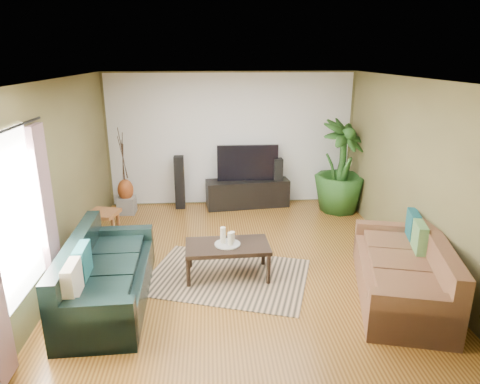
{
  "coord_description": "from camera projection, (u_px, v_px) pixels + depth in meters",
  "views": [
    {
      "loc": [
        -0.45,
        -5.86,
        3.01
      ],
      "look_at": [
        0.0,
        0.2,
        1.05
      ],
      "focal_mm": 32.0,
      "sensor_mm": 36.0,
      "label": 1
    }
  ],
  "objects": [
    {
      "name": "floor",
      "position": [
        241.0,
        261.0,
        6.51
      ],
      "size": [
        5.5,
        5.5,
        0.0
      ],
      "primitive_type": "plane",
      "color": "#926125",
      "rests_on": "ground"
    },
    {
      "name": "ceiling",
      "position": [
        241.0,
        79.0,
        5.68
      ],
      "size": [
        5.5,
        5.5,
        0.0
      ],
      "primitive_type": "plane",
      "rotation": [
        3.14,
        0.0,
        0.0
      ],
      "color": "white",
      "rests_on": "ground"
    },
    {
      "name": "wall_back",
      "position": [
        231.0,
        140.0,
        8.71
      ],
      "size": [
        5.0,
        0.0,
        5.0
      ],
      "primitive_type": "plane",
      "rotation": [
        1.57,
        0.0,
        0.0
      ],
      "color": "brown",
      "rests_on": "ground"
    },
    {
      "name": "wall_front",
      "position": [
        267.0,
        267.0,
        3.49
      ],
      "size": [
        5.0,
        0.0,
        5.0
      ],
      "primitive_type": "plane",
      "rotation": [
        -1.57,
        0.0,
        0.0
      ],
      "color": "brown",
      "rests_on": "ground"
    },
    {
      "name": "wall_left",
      "position": [
        61.0,
        180.0,
        5.92
      ],
      "size": [
        0.0,
        5.5,
        5.5
      ],
      "primitive_type": "plane",
      "rotation": [
        1.57,
        0.0,
        1.57
      ],
      "color": "brown",
      "rests_on": "ground"
    },
    {
      "name": "wall_right",
      "position": [
        411.0,
        173.0,
        6.27
      ],
      "size": [
        0.0,
        5.5,
        5.5
      ],
      "primitive_type": "plane",
      "rotation": [
        1.57,
        0.0,
        -1.57
      ],
      "color": "brown",
      "rests_on": "ground"
    },
    {
      "name": "backwall_panel",
      "position": [
        231.0,
        140.0,
        8.7
      ],
      "size": [
        4.9,
        0.0,
        4.9
      ],
      "primitive_type": "plane",
      "rotation": [
        1.57,
        0.0,
        0.0
      ],
      "color": "white",
      "rests_on": "ground"
    },
    {
      "name": "window_pane",
      "position": [
        12.0,
        219.0,
        4.39
      ],
      "size": [
        0.0,
        1.8,
        1.8
      ],
      "primitive_type": "plane",
      "rotation": [
        1.57,
        0.0,
        1.57
      ],
      "color": "white",
      "rests_on": "ground"
    },
    {
      "name": "curtain_far",
      "position": [
        47.0,
        215.0,
        5.18
      ],
      "size": [
        0.08,
        0.35,
        2.2
      ],
      "primitive_type": "cube",
      "color": "gray",
      "rests_on": "ground"
    },
    {
      "name": "curtain_rod",
      "position": [
        3.0,
        131.0,
        4.12
      ],
      "size": [
        0.03,
        1.9,
        0.03
      ],
      "primitive_type": "cylinder",
      "rotation": [
        1.57,
        0.0,
        0.0
      ],
      "color": "black",
      "rests_on": "ground"
    },
    {
      "name": "sofa_left",
      "position": [
        108.0,
        271.0,
        5.35
      ],
      "size": [
        0.98,
        2.17,
        0.85
      ],
      "primitive_type": "cube",
      "rotation": [
        0.0,
        0.0,
        1.6
      ],
      "color": "black",
      "rests_on": "floor"
    },
    {
      "name": "sofa_right",
      "position": [
        401.0,
        265.0,
        5.49
      ],
      "size": [
        1.51,
        2.37,
        0.85
      ],
      "primitive_type": "cube",
      "rotation": [
        0.0,
        0.0,
        -1.83
      ],
      "color": "brown",
      "rests_on": "floor"
    },
    {
      "name": "area_rug",
      "position": [
        227.0,
        276.0,
        6.06
      ],
      "size": [
        2.57,
        2.15,
        0.01
      ],
      "primitive_type": "cube",
      "rotation": [
        0.0,
        0.0,
        -0.31
      ],
      "color": "tan",
      "rests_on": "floor"
    },
    {
      "name": "coffee_table",
      "position": [
        228.0,
        260.0,
        6.04
      ],
      "size": [
        1.19,
        0.68,
        0.48
      ],
      "primitive_type": "cube",
      "rotation": [
        0.0,
        0.0,
        0.04
      ],
      "color": "black",
      "rests_on": "floor"
    },
    {
      "name": "candle_tray",
      "position": [
        227.0,
        244.0,
        5.96
      ],
      "size": [
        0.36,
        0.36,
        0.02
      ],
      "primitive_type": "cylinder",
      "color": "#969590",
      "rests_on": "coffee_table"
    },
    {
      "name": "candle_tall",
      "position": [
        223.0,
        235.0,
        5.95
      ],
      "size": [
        0.07,
        0.07,
        0.23
      ],
      "primitive_type": "cylinder",
      "color": "beige",
      "rests_on": "candle_tray"
    },
    {
      "name": "candle_mid",
      "position": [
        230.0,
        239.0,
        5.9
      ],
      "size": [
        0.07,
        0.07,
        0.18
      ],
      "primitive_type": "cylinder",
      "color": "beige",
      "rests_on": "candle_tray"
    },
    {
      "name": "candle_short",
      "position": [
        232.0,
        237.0,
        6.0
      ],
      "size": [
        0.07,
        0.07,
        0.15
      ],
      "primitive_type": "cylinder",
      "color": "beige",
      "rests_on": "candle_tray"
    },
    {
      "name": "tv_stand",
      "position": [
        247.0,
        193.0,
        8.82
      ],
      "size": [
        1.72,
        0.69,
        0.56
      ],
      "primitive_type": "cube",
      "rotation": [
        0.0,
        0.0,
        0.11
      ],
      "color": "black",
      "rests_on": "floor"
    },
    {
      "name": "television",
      "position": [
        248.0,
        163.0,
        8.62
      ],
      "size": [
        1.23,
        0.07,
        0.73
      ],
      "primitive_type": "cube",
      "color": "black",
      "rests_on": "tv_stand"
    },
    {
      "name": "speaker_left",
      "position": [
        180.0,
        182.0,
        8.64
      ],
      "size": [
        0.2,
        0.22,
        1.08
      ],
      "primitive_type": "cube",
      "rotation": [
        0.0,
        0.0,
        0.01
      ],
      "color": "black",
      "rests_on": "floor"
    },
    {
      "name": "speaker_right",
      "position": [
        277.0,
        182.0,
        8.8
      ],
      "size": [
        0.19,
        0.21,
        1.0
      ],
      "primitive_type": "cube",
      "rotation": [
        0.0,
        0.0,
        0.06
      ],
      "color": "black",
      "rests_on": "floor"
    },
    {
      "name": "potted_plant",
      "position": [
        341.0,
        167.0,
        8.38
      ],
      "size": [
        1.43,
        1.43,
        1.81
      ],
      "primitive_type": "imported",
      "rotation": [
        0.0,
        0.0,
        0.69
      ],
      "color": "#1F4918",
      "rests_on": "floor"
    },
    {
      "name": "plant_pot",
      "position": [
        338.0,
        204.0,
        8.62
      ],
      "size": [
        0.33,
        0.33,
        0.26
      ],
      "primitive_type": "cylinder",
      "color": "black",
      "rests_on": "floor"
    },
    {
      "name": "pedestal",
      "position": [
        127.0,
        205.0,
        8.45
      ],
      "size": [
        0.34,
        0.34,
        0.33
      ],
      "primitive_type": "cube",
      "rotation": [
        0.0,
        0.0,
        -0.03
      ],
      "color": "gray",
      "rests_on": "floor"
    },
    {
      "name": "vase",
      "position": [
        126.0,
        190.0,
        8.36
      ],
      "size": [
        0.3,
        0.3,
        0.43
      ],
      "primitive_type": "ellipsoid",
      "color": "#9A451C",
      "rests_on": "pedestal"
    },
    {
      "name": "side_table",
      "position": [
        104.0,
        226.0,
        7.22
      ],
      "size": [
        0.58,
        0.58,
        0.5
      ],
      "primitive_type": "cube",
      "rotation": [
        0.0,
        0.0,
        -0.26
      ],
      "color": "#955430",
      "rests_on": "floor"
    }
  ]
}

